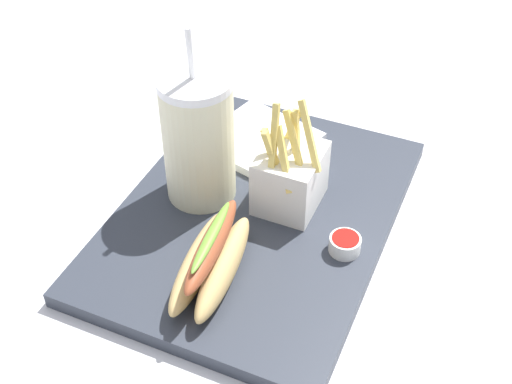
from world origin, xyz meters
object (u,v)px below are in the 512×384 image
(fries_basket, at_px, (290,176))
(soda_cup, at_px, (198,138))
(hot_dog_1, at_px, (211,260))
(napkin_stack, at_px, (260,141))
(ketchup_cup_1, at_px, (345,244))

(fries_basket, bearing_deg, soda_cup, -76.38)
(hot_dog_1, height_order, napkin_stack, hot_dog_1)
(soda_cup, relative_size, ketchup_cup_1, 6.45)
(ketchup_cup_1, distance_m, napkin_stack, 0.22)
(hot_dog_1, relative_size, napkin_stack, 1.23)
(soda_cup, bearing_deg, fries_basket, 103.62)
(fries_basket, distance_m, hot_dog_1, 0.15)
(hot_dog_1, height_order, ketchup_cup_1, hot_dog_1)
(soda_cup, height_order, hot_dog_1, soda_cup)
(soda_cup, relative_size, fries_basket, 1.59)
(fries_basket, bearing_deg, napkin_stack, -139.18)
(fries_basket, xyz_separation_m, hot_dog_1, (0.15, -0.03, -0.01))
(napkin_stack, bearing_deg, ketchup_cup_1, 49.47)
(hot_dog_1, distance_m, ketchup_cup_1, 0.15)
(soda_cup, relative_size, hot_dog_1, 1.45)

